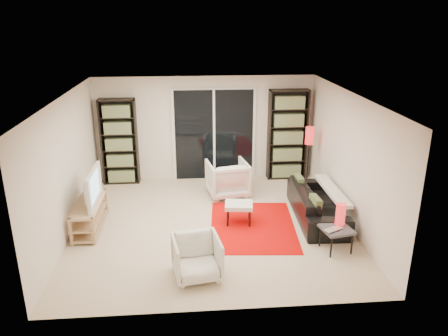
# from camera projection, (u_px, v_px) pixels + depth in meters

# --- Properties ---
(floor) EXTENTS (5.00, 5.00, 0.00)m
(floor) POSITION_uv_depth(u_px,v_px,m) (212.00, 224.00, 8.12)
(floor) COLOR beige
(floor) RESTS_ON ground
(wall_back) EXTENTS (5.00, 0.02, 2.40)m
(wall_back) POSITION_uv_depth(u_px,v_px,m) (205.00, 128.00, 10.07)
(wall_back) COLOR beige
(wall_back) RESTS_ON ground
(wall_front) EXTENTS (5.00, 0.02, 2.40)m
(wall_front) POSITION_uv_depth(u_px,v_px,m) (223.00, 229.00, 5.38)
(wall_front) COLOR beige
(wall_front) RESTS_ON ground
(wall_left) EXTENTS (0.02, 5.00, 2.40)m
(wall_left) POSITION_uv_depth(u_px,v_px,m) (67.00, 167.00, 7.53)
(wall_left) COLOR beige
(wall_left) RESTS_ON ground
(wall_right) EXTENTS (0.02, 5.00, 2.40)m
(wall_right) POSITION_uv_depth(u_px,v_px,m) (349.00, 160.00, 7.92)
(wall_right) COLOR beige
(wall_right) RESTS_ON ground
(ceiling) EXTENTS (5.00, 5.00, 0.02)m
(ceiling) POSITION_uv_depth(u_px,v_px,m) (211.00, 96.00, 7.32)
(ceiling) COLOR white
(ceiling) RESTS_ON wall_back
(sliding_door) EXTENTS (1.92, 0.08, 2.16)m
(sliding_door) POSITION_uv_depth(u_px,v_px,m) (214.00, 135.00, 10.10)
(sliding_door) COLOR white
(sliding_door) RESTS_ON ground
(bookshelf_left) EXTENTS (0.80, 0.30, 1.95)m
(bookshelf_left) POSITION_uv_depth(u_px,v_px,m) (119.00, 142.00, 9.84)
(bookshelf_left) COLOR black
(bookshelf_left) RESTS_ON ground
(bookshelf_right) EXTENTS (0.90, 0.30, 2.10)m
(bookshelf_right) POSITION_uv_depth(u_px,v_px,m) (287.00, 135.00, 10.12)
(bookshelf_right) COLOR black
(bookshelf_right) RESTS_ON ground
(tv_stand) EXTENTS (0.43, 1.34, 0.50)m
(tv_stand) POSITION_uv_depth(u_px,v_px,m) (90.00, 215.00, 7.90)
(tv_stand) COLOR tan
(tv_stand) RESTS_ON floor
(tv) EXTENTS (0.14, 1.07, 0.62)m
(tv) POSITION_uv_depth(u_px,v_px,m) (88.00, 187.00, 7.72)
(tv) COLOR black
(tv) RESTS_ON tv_stand
(rug) EXTENTS (1.69, 2.18, 0.01)m
(rug) POSITION_uv_depth(u_px,v_px,m) (253.00, 226.00, 8.05)
(rug) COLOR #C80502
(rug) RESTS_ON floor
(sofa) EXTENTS (0.90, 2.08, 0.60)m
(sofa) POSITION_uv_depth(u_px,v_px,m) (317.00, 203.00, 8.29)
(sofa) COLOR black
(sofa) RESTS_ON floor
(armchair_back) EXTENTS (0.95, 0.96, 0.77)m
(armchair_back) POSITION_uv_depth(u_px,v_px,m) (228.00, 179.00, 9.31)
(armchair_back) COLOR silver
(armchair_back) RESTS_ON floor
(armchair_front) EXTENTS (0.78, 0.79, 0.63)m
(armchair_front) POSITION_uv_depth(u_px,v_px,m) (197.00, 258.00, 6.42)
(armchair_front) COLOR silver
(armchair_front) RESTS_ON floor
(ottoman) EXTENTS (0.55, 0.47, 0.40)m
(ottoman) POSITION_uv_depth(u_px,v_px,m) (239.00, 206.00, 8.07)
(ottoman) COLOR silver
(ottoman) RESTS_ON floor
(side_table) EXTENTS (0.55, 0.55, 0.40)m
(side_table) POSITION_uv_depth(u_px,v_px,m) (337.00, 231.00, 7.13)
(side_table) COLOR #3F3F44
(side_table) RESTS_ON floor
(laptop) EXTENTS (0.39, 0.33, 0.03)m
(laptop) POSITION_uv_depth(u_px,v_px,m) (335.00, 231.00, 7.01)
(laptop) COLOR silver
(laptop) RESTS_ON side_table
(table_lamp) EXTENTS (0.16, 0.16, 0.36)m
(table_lamp) POSITION_uv_depth(u_px,v_px,m) (341.00, 214.00, 7.20)
(table_lamp) COLOR red
(table_lamp) RESTS_ON side_table
(floor_lamp) EXTENTS (0.21, 0.21, 1.41)m
(floor_lamp) POSITION_uv_depth(u_px,v_px,m) (309.00, 142.00, 9.48)
(floor_lamp) COLOR black
(floor_lamp) RESTS_ON floor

